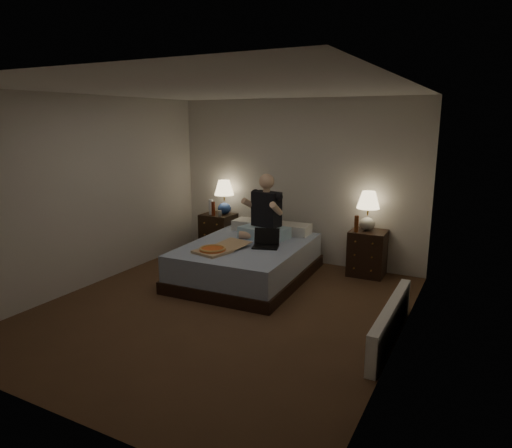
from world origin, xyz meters
The scene contains 19 objects.
floor centered at (0.00, 0.00, 0.00)m, with size 4.00×4.50×0.00m, color brown.
ceiling centered at (0.00, 0.00, 2.50)m, with size 4.00×4.50×0.00m, color white.
wall_back centered at (0.00, 2.25, 1.25)m, with size 4.00×2.50×0.00m, color silver.
wall_front centered at (0.00, -2.25, 1.25)m, with size 4.00×2.50×0.00m, color silver.
wall_left centered at (-2.00, 0.00, 1.25)m, with size 4.50×2.50×0.00m, color silver.
wall_right centered at (2.00, 0.00, 1.25)m, with size 4.50×2.50×0.00m, color silver.
bed centered at (-0.24, 1.09, 0.25)m, with size 1.51×2.02×0.50m, color #506DA1.
nightstand_left centered at (-1.28, 2.00, 0.33)m, with size 0.51×0.46×0.66m, color black.
nightstand_right centered at (1.21, 2.03, 0.32)m, with size 0.50×0.45×0.65m, color black.
lamp_left centered at (-1.19, 2.05, 0.94)m, with size 0.32×0.32×0.56m, color navy, non-canonical shape.
lamp_right centered at (1.18, 2.05, 0.93)m, with size 0.32×0.32×0.56m, color gray, non-canonical shape.
water_bottle centered at (-1.37, 1.93, 0.79)m, with size 0.07×0.07×0.25m, color silver.
soda_can centered at (-1.15, 1.84, 0.71)m, with size 0.07×0.07×0.10m, color #BBBAB6.
beer_bottle_left centered at (-1.28, 1.85, 0.78)m, with size 0.06×0.06×0.23m, color #60200D.
beer_bottle_right centered at (1.06, 1.89, 0.76)m, with size 0.06×0.06×0.23m, color #52230B.
person centered at (-0.18, 1.50, 0.97)m, with size 0.66×0.52×0.93m, color black, non-canonical shape.
laptop centered at (0.07, 1.04, 0.62)m, with size 0.34×0.28×0.24m, color black, non-canonical shape.
pizza_box centered at (-0.43, 0.50, 0.54)m, with size 0.40×0.76×0.08m, color tan, non-canonical shape.
radiator centered at (1.93, 0.12, 0.20)m, with size 0.10×1.60×0.40m, color white.
Camera 1 is at (2.70, -4.25, 2.18)m, focal length 32.00 mm.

